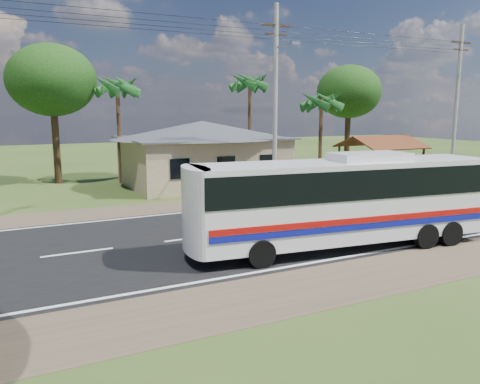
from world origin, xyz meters
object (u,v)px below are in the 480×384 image
object	(u,v)px
motorcycle	(378,179)
person	(422,173)
waiting_shed	(381,144)
coach_bus	(346,195)

from	to	relation	value
motorcycle	person	distance (m)	3.09
waiting_shed	person	bearing A→B (deg)	-57.00
person	motorcycle	bearing A→B (deg)	-6.30
coach_bus	waiting_shed	bearing A→B (deg)	50.14
motorcycle	person	world-z (taller)	person
coach_bus	person	distance (m)	17.49
person	waiting_shed	bearing A→B (deg)	-41.99
waiting_shed	motorcycle	world-z (taller)	waiting_shed
motorcycle	person	xyz separation A→B (m)	(2.86, -1.11, 0.37)
waiting_shed	person	size ratio (longest dim) A/B	3.20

